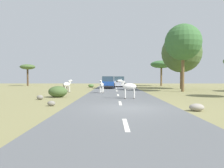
% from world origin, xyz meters
% --- Properties ---
extents(ground_plane, '(90.00, 90.00, 0.00)m').
position_xyz_m(ground_plane, '(0.00, 0.00, 0.00)').
color(ground_plane, olive).
extents(road, '(6.00, 64.00, 0.05)m').
position_xyz_m(road, '(-0.34, 0.00, 0.03)').
color(road, '#56595B').
rests_on(road, ground_plane).
extents(lane_markings, '(0.16, 56.00, 0.01)m').
position_xyz_m(lane_markings, '(-0.34, -1.00, 0.05)').
color(lane_markings, silver).
rests_on(lane_markings, road).
extents(zebra_0, '(0.47, 1.44, 1.35)m').
position_xyz_m(zebra_0, '(-1.96, 10.50, 0.86)').
color(zebra_0, silver).
rests_on(zebra_0, road).
extents(zebra_1, '(1.59, 0.42, 1.50)m').
position_xyz_m(zebra_1, '(0.36, 4.84, 0.94)').
color(zebra_1, silver).
rests_on(zebra_1, road).
extents(zebra_2, '(0.96, 1.38, 1.43)m').
position_xyz_m(zebra_2, '(-5.81, 12.11, 0.85)').
color(zebra_2, silver).
rests_on(zebra_2, ground_plane).
extents(car_0, '(2.04, 4.35, 1.74)m').
position_xyz_m(car_0, '(0.20, 25.29, 0.85)').
color(car_0, silver).
rests_on(car_0, road).
extents(car_1, '(2.05, 4.36, 1.74)m').
position_xyz_m(car_1, '(-1.55, 20.29, 0.85)').
color(car_1, '#1E479E').
rests_on(car_1, road).
extents(tree_0, '(4.02, 4.02, 4.75)m').
position_xyz_m(tree_0, '(8.18, 28.77, 4.01)').
color(tree_0, brown).
rests_on(tree_0, ground_plane).
extents(tree_1, '(5.59, 5.59, 7.93)m').
position_xyz_m(tree_1, '(8.91, 19.35, 5.13)').
color(tree_1, brown).
rests_on(tree_1, ground_plane).
extents(tree_3, '(2.82, 2.82, 4.12)m').
position_xyz_m(tree_3, '(-17.11, 29.55, 3.54)').
color(tree_3, '#4C3823').
rests_on(tree_3, ground_plane).
extents(tree_4, '(4.12, 4.12, 7.70)m').
position_xyz_m(tree_4, '(7.17, 13.33, 5.61)').
color(tree_4, brown).
rests_on(tree_4, ground_plane).
extents(bush_0, '(1.55, 1.40, 0.93)m').
position_xyz_m(bush_0, '(-5.36, 6.46, 0.47)').
color(bush_0, '#425B2D').
rests_on(bush_0, ground_plane).
extents(bush_2, '(0.90, 0.81, 0.54)m').
position_xyz_m(bush_2, '(-4.35, 23.26, 0.27)').
color(bush_2, '#4C7038').
rests_on(bush_2, ground_plane).
extents(rock_0, '(0.72, 0.57, 0.37)m').
position_xyz_m(rock_0, '(3.32, -0.75, 0.18)').
color(rock_0, gray).
rests_on(rock_0, ground_plane).
extents(rock_1, '(0.45, 0.34, 0.30)m').
position_xyz_m(rock_1, '(-4.34, 1.03, 0.15)').
color(rock_1, gray).
rests_on(rock_1, ground_plane).
extents(rock_2, '(0.73, 0.69, 0.51)m').
position_xyz_m(rock_2, '(-7.70, 20.50, 0.26)').
color(rock_2, gray).
rests_on(rock_2, ground_plane).
extents(rock_4, '(0.48, 0.36, 0.35)m').
position_xyz_m(rock_4, '(-6.17, 4.45, 0.17)').
color(rock_4, gray).
rests_on(rock_4, ground_plane).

